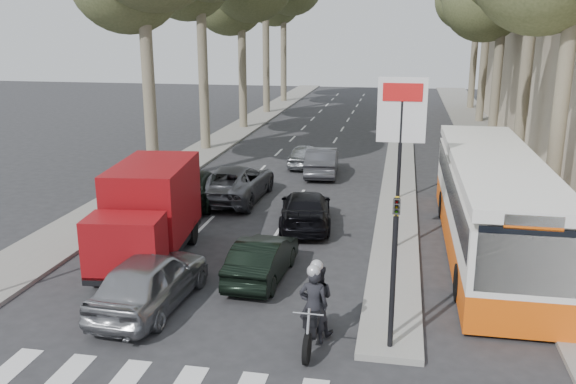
# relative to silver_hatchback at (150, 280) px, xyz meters

# --- Properties ---
(ground) EXTENTS (120.00, 120.00, 0.00)m
(ground) POSITION_rel_silver_hatchback_xyz_m (2.92, 0.33, -0.75)
(ground) COLOR #28282B
(ground) RESTS_ON ground
(sidewalk_right) EXTENTS (3.20, 70.00, 0.12)m
(sidewalk_right) POSITION_rel_silver_hatchback_xyz_m (11.52, 25.33, -0.69)
(sidewalk_right) COLOR gray
(sidewalk_right) RESTS_ON ground
(median_left) EXTENTS (2.40, 64.00, 0.12)m
(median_left) POSITION_rel_silver_hatchback_xyz_m (-5.08, 28.33, -0.69)
(median_left) COLOR gray
(median_left) RESTS_ON ground
(traffic_island) EXTENTS (1.50, 26.00, 0.16)m
(traffic_island) POSITION_rel_silver_hatchback_xyz_m (6.17, 11.33, -0.67)
(traffic_island) COLOR gray
(traffic_island) RESTS_ON ground
(billboard) EXTENTS (1.50, 12.10, 5.60)m
(billboard) POSITION_rel_silver_hatchback_xyz_m (6.17, 5.32, 2.95)
(billboard) COLOR yellow
(billboard) RESTS_ON ground
(traffic_light_island) EXTENTS (0.16, 0.41, 3.60)m
(traffic_light_island) POSITION_rel_silver_hatchback_xyz_m (6.17, -1.17, 1.73)
(traffic_light_island) COLOR black
(traffic_light_island) RESTS_ON ground
(silver_hatchback) EXTENTS (2.04, 4.52, 1.51)m
(silver_hatchback) POSITION_rel_silver_hatchback_xyz_m (0.00, 0.00, 0.00)
(silver_hatchback) COLOR #95969C
(silver_hatchback) RESTS_ON ground
(dark_hatchback) EXTENTS (1.51, 3.83, 1.24)m
(dark_hatchback) POSITION_rel_silver_hatchback_xyz_m (2.42, 2.35, -0.13)
(dark_hatchback) COLOR black
(dark_hatchback) RESTS_ON ground
(queue_car_a) EXTENTS (2.57, 5.30, 1.46)m
(queue_car_a) POSITION_rel_silver_hatchback_xyz_m (-0.58, 10.31, -0.03)
(queue_car_a) COLOR #4B4C53
(queue_car_a) RESTS_ON ground
(queue_car_b) EXTENTS (2.41, 4.66, 1.29)m
(queue_car_b) POSITION_rel_silver_hatchback_xyz_m (2.89, 7.33, -0.11)
(queue_car_b) COLOR black
(queue_car_b) RESTS_ON ground
(queue_car_c) EXTENTS (1.49, 3.51, 1.18)m
(queue_car_c) POSITION_rel_silver_hatchback_xyz_m (1.29, 17.00, -0.16)
(queue_car_c) COLOR #A2A6AA
(queue_car_c) RESTS_ON ground
(queue_car_d) EXTENTS (1.76, 4.30, 1.39)m
(queue_car_d) POSITION_rel_silver_hatchback_xyz_m (2.42, 15.33, -0.06)
(queue_car_d) COLOR #494A51
(queue_car_d) RESTS_ON ground
(queue_car_e) EXTENTS (2.36, 5.02, 1.42)m
(queue_car_e) POSITION_rel_silver_hatchback_xyz_m (-2.00, 9.33, -0.04)
(queue_car_e) COLOR black
(queue_car_e) RESTS_ON ground
(red_truck) EXTENTS (2.73, 5.78, 2.98)m
(red_truck) POSITION_rel_silver_hatchback_xyz_m (-1.32, 3.14, 0.82)
(red_truck) COLOR black
(red_truck) RESTS_ON ground
(city_bus) EXTENTS (2.73, 12.13, 3.19)m
(city_bus) POSITION_rel_silver_hatchback_xyz_m (9.12, 5.83, 0.93)
(city_bus) COLOR #F2590D
(city_bus) RESTS_ON ground
(motorcycle) EXTENTS (0.84, 2.32, 1.98)m
(motorcycle) POSITION_rel_silver_hatchback_xyz_m (4.42, -0.92, 0.15)
(motorcycle) COLOR black
(motorcycle) RESTS_ON ground
(pedestrian_near) EXTENTS (1.15, 1.08, 1.81)m
(pedestrian_near) POSITION_rel_silver_hatchback_xyz_m (10.35, 6.03, 0.27)
(pedestrian_near) COLOR #413550
(pedestrian_near) RESTS_ON sidewalk_right
(pedestrian_far) EXTENTS (1.22, 1.02, 1.75)m
(pedestrian_far) POSITION_rel_silver_hatchback_xyz_m (10.12, 6.84, 0.24)
(pedestrian_far) COLOR #67594D
(pedestrian_far) RESTS_ON sidewalk_right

